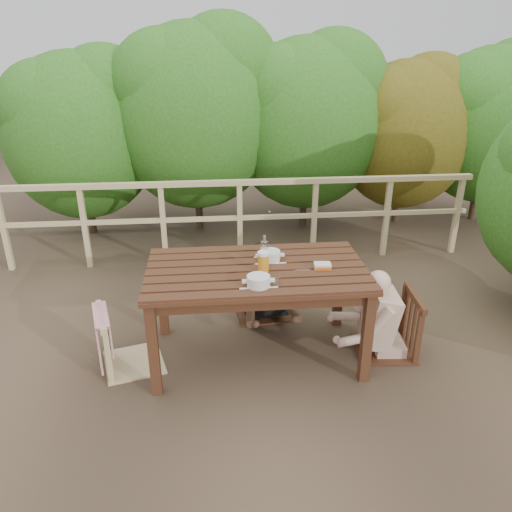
{
  "coord_description": "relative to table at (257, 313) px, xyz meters",
  "views": [
    {
      "loc": [
        -0.35,
        -3.52,
        2.46
      ],
      "look_at": [
        0.0,
        0.05,
        0.9
      ],
      "focal_mm": 34.48,
      "sensor_mm": 36.0,
      "label": 1
    }
  ],
  "objects": [
    {
      "name": "chair_left",
      "position": [
        -1.03,
        -0.03,
        0.09
      ],
      "size": [
        0.59,
        0.59,
        0.98
      ],
      "primitive_type": "cube",
      "rotation": [
        0.0,
        0.0,
        1.83
      ],
      "color": "tan",
      "rests_on": "ground"
    },
    {
      "name": "table",
      "position": [
        0.0,
        0.0,
        0.0
      ],
      "size": [
        1.74,
        0.98,
        0.81
      ],
      "primitive_type": "cube",
      "color": "#3C2012",
      "rests_on": "ground"
    },
    {
      "name": "diner_right",
      "position": [
        1.14,
        -0.03,
        0.21
      ],
      "size": [
        0.65,
        0.55,
        1.23
      ],
      "primitive_type": null,
      "rotation": [
        0.0,
        0.0,
        1.48
      ],
      "color": "#D2A98F",
      "rests_on": "ground"
    },
    {
      "name": "beer_glass",
      "position": [
        0.05,
        -0.07,
        0.49
      ],
      "size": [
        0.09,
        0.09,
        0.18
      ],
      "primitive_type": "cylinder",
      "color": "#C7842B",
      "rests_on": "table"
    },
    {
      "name": "bottle",
      "position": [
        0.07,
        0.1,
        0.53
      ],
      "size": [
        0.06,
        0.06,
        0.24
      ],
      "primitive_type": "cylinder",
      "color": "silver",
      "rests_on": "table"
    },
    {
      "name": "chair_far",
      "position": [
        0.12,
        0.7,
        0.1
      ],
      "size": [
        0.55,
        0.55,
        1.0
      ],
      "primitive_type": "cube",
      "rotation": [
        0.0,
        0.0,
        0.1
      ],
      "color": "#3C2012",
      "rests_on": "ground"
    },
    {
      "name": "woman",
      "position": [
        0.12,
        0.72,
        0.22
      ],
      "size": [
        0.56,
        0.67,
        1.25
      ],
      "primitive_type": null,
      "rotation": [
        0.0,
        0.0,
        3.25
      ],
      "color": "black",
      "rests_on": "ground"
    },
    {
      "name": "railing",
      "position": [
        0.0,
        2.0,
        0.1
      ],
      "size": [
        5.6,
        0.1,
        1.01
      ],
      "primitive_type": "cube",
      "color": "tan",
      "rests_on": "ground"
    },
    {
      "name": "tumbler",
      "position": [
        0.12,
        -0.29,
        0.44
      ],
      "size": [
        0.06,
        0.06,
        0.07
      ],
      "primitive_type": "cylinder",
      "color": "silver",
      "rests_on": "table"
    },
    {
      "name": "butter_tub",
      "position": [
        0.52,
        -0.06,
        0.43
      ],
      "size": [
        0.14,
        0.11,
        0.06
      ],
      "primitive_type": "cube",
      "rotation": [
        0.0,
        0.0,
        -0.09
      ],
      "color": "white",
      "rests_on": "table"
    },
    {
      "name": "hedge_row",
      "position": [
        0.4,
        3.2,
        1.5
      ],
      "size": [
        6.6,
        1.6,
        3.8
      ],
      "primitive_type": null,
      "color": "#295B19",
      "rests_on": "ground"
    },
    {
      "name": "soup_far",
      "position": [
        0.12,
        0.14,
        0.45
      ],
      "size": [
        0.28,
        0.28,
        0.09
      ],
      "primitive_type": "cylinder",
      "color": "white",
      "rests_on": "table"
    },
    {
      "name": "chair_right",
      "position": [
        1.11,
        -0.03,
        0.1
      ],
      "size": [
        0.54,
        0.54,
        1.01
      ],
      "primitive_type": "cube",
      "rotation": [
        0.0,
        0.0,
        -1.66
      ],
      "color": "#3C2012",
      "rests_on": "ground"
    },
    {
      "name": "ground",
      "position": [
        0.0,
        0.0,
        -0.4
      ],
      "size": [
        60.0,
        60.0,
        0.0
      ],
      "primitive_type": "plane",
      "color": "brown",
      "rests_on": "ground"
    },
    {
      "name": "bread_roll",
      "position": [
        -0.05,
        -0.28,
        0.44
      ],
      "size": [
        0.13,
        0.1,
        0.08
      ],
      "primitive_type": "ellipsoid",
      "color": "#A6612C",
      "rests_on": "table"
    },
    {
      "name": "soup_near",
      "position": [
        -0.02,
        -0.32,
        0.45
      ],
      "size": [
        0.29,
        0.29,
        0.1
      ],
      "primitive_type": "cylinder",
      "color": "white",
      "rests_on": "table"
    }
  ]
}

